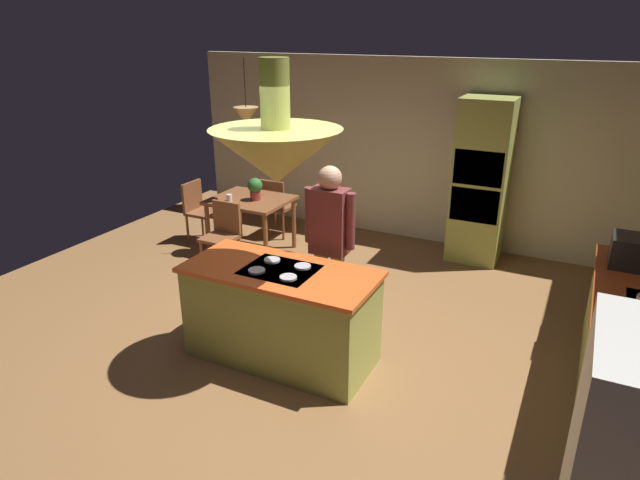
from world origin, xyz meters
TOP-DOWN VIEW (x-y plane):
  - ground at (0.00, 0.00)m, footprint 8.16×8.16m
  - wall_back at (0.00, 3.45)m, footprint 6.80×0.10m
  - kitchen_island at (0.00, -0.20)m, footprint 1.76×0.82m
  - counter_run_right at (2.84, 0.60)m, footprint 0.73×2.30m
  - oven_tower at (1.10, 3.04)m, footprint 0.66×0.62m
  - dining_table at (-1.70, 1.90)m, footprint 1.03×0.86m
  - person_at_island at (0.16, 0.48)m, footprint 0.53×0.23m
  - range_hood at (0.00, -0.20)m, footprint 1.10×1.10m
  - pendant_light_over_table at (-1.70, 1.90)m, footprint 0.32×0.32m
  - chair_facing_island at (-1.70, 1.25)m, footprint 0.40×0.40m
  - chair_by_back_wall at (-1.70, 2.55)m, footprint 0.40×0.40m
  - chair_at_corner at (-2.59, 1.90)m, footprint 0.40×0.40m
  - potted_plant_on_table at (-1.61, 1.88)m, footprint 0.20×0.20m
  - cup_on_table at (-1.89, 1.68)m, footprint 0.07×0.07m
  - microwave_on_counter at (2.84, 1.28)m, footprint 0.46×0.36m

SIDE VIEW (x-z plane):
  - ground at x=0.00m, z-range 0.00..0.00m
  - kitchen_island at x=0.00m, z-range -0.01..0.92m
  - counter_run_right at x=2.84m, z-range 0.01..0.92m
  - chair_facing_island at x=-1.70m, z-range 0.07..0.94m
  - chair_by_back_wall at x=-1.70m, z-range 0.07..0.94m
  - chair_at_corner at x=-2.59m, z-range 0.07..0.94m
  - dining_table at x=-1.70m, z-range 0.27..1.03m
  - cup_on_table at x=-1.89m, z-range 0.76..0.85m
  - potted_plant_on_table at x=-1.61m, z-range 0.78..1.08m
  - person_at_island at x=0.16m, z-range 0.13..1.85m
  - microwave_on_counter at x=2.84m, z-range 0.91..1.19m
  - oven_tower at x=1.10m, z-range 0.00..2.12m
  - wall_back at x=0.00m, z-range 0.00..2.55m
  - pendant_light_over_table at x=-1.70m, z-range 1.45..2.27m
  - range_hood at x=0.00m, z-range 1.46..2.46m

